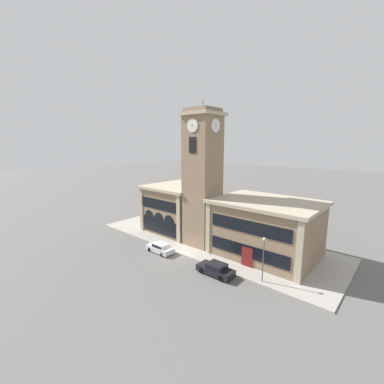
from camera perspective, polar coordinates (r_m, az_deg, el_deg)
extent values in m
plane|color=#605E5B|center=(37.03, -2.83, -13.64)|extent=(300.00, 300.00, 0.00)
cube|color=#A39E93|center=(42.14, 4.20, -10.46)|extent=(39.13, 14.59, 0.15)
cube|color=#897056|center=(37.97, 2.33, 2.05)|extent=(4.39, 4.39, 19.12)
cube|color=tan|center=(37.78, 2.44, 16.89)|extent=(5.09, 5.09, 0.45)
cube|color=#897056|center=(37.84, 2.45, 17.68)|extent=(4.04, 4.04, 0.60)
cylinder|color=#4C4C51|center=(37.96, 2.46, 19.03)|extent=(0.10, 0.10, 1.20)
cylinder|color=silver|center=(35.92, 0.10, 14.58)|extent=(1.85, 0.10, 1.85)
cylinder|color=black|center=(35.86, 0.02, 14.59)|extent=(0.15, 0.04, 0.15)
cylinder|color=silver|center=(36.27, 5.28, 14.50)|extent=(0.10, 1.85, 1.85)
cylinder|color=black|center=(36.23, 5.37, 14.50)|extent=(0.04, 0.15, 0.15)
cube|color=black|center=(35.84, 0.11, 10.39)|extent=(1.23, 0.10, 2.20)
cube|color=#897056|center=(45.89, -2.82, -3.77)|extent=(9.78, 9.76, 7.65)
cube|color=tan|center=(45.06, -2.86, 1.22)|extent=(10.48, 10.46, 0.45)
cube|color=tan|center=(46.01, -11.21, -3.93)|extent=(0.70, 0.16, 7.65)
cube|color=tan|center=(39.43, -3.05, -6.19)|extent=(0.70, 0.16, 7.65)
cube|color=black|center=(42.20, -7.48, -2.78)|extent=(8.02, 0.10, 1.68)
cube|color=black|center=(43.19, -7.37, -7.52)|extent=(7.82, 0.10, 2.45)
cylinder|color=black|center=(44.62, -9.51, -5.34)|extent=(2.15, 0.06, 2.15)
cylinder|color=black|center=(42.82, -7.42, -5.97)|extent=(2.15, 0.06, 2.15)
cylinder|color=black|center=(41.08, -5.14, -6.63)|extent=(2.15, 0.06, 2.15)
cube|color=#897056|center=(36.92, 16.04, -8.05)|extent=(13.07, 9.76, 7.30)
cube|color=tan|center=(35.90, 16.35, -2.18)|extent=(13.77, 10.46, 0.45)
cube|color=tan|center=(35.92, 3.54, -8.17)|extent=(0.70, 0.16, 7.30)
cube|color=tan|center=(30.51, 22.71, -12.50)|extent=(0.70, 0.16, 7.30)
cube|color=black|center=(32.23, 12.40, -7.62)|extent=(10.72, 0.10, 1.61)
cube|color=maroon|center=(33.64, 12.12, -14.02)|extent=(1.50, 0.12, 2.63)
cube|color=black|center=(33.34, 12.18, -12.78)|extent=(10.72, 0.10, 1.64)
cube|color=silver|center=(37.69, -7.09, -12.39)|extent=(4.20, 1.89, 0.72)
cube|color=silver|center=(37.34, -6.94, -11.62)|extent=(2.02, 1.69, 0.48)
cube|color=black|center=(37.34, -6.94, -11.62)|extent=(1.94, 1.72, 0.36)
cylinder|color=black|center=(38.20, -9.36, -12.49)|extent=(0.61, 0.22, 0.61)
cylinder|color=black|center=(39.17, -7.48, -11.84)|extent=(0.61, 0.22, 0.61)
cylinder|color=black|center=(36.39, -6.66, -13.63)|extent=(0.61, 0.22, 0.61)
cylinder|color=black|center=(37.41, -4.76, -12.89)|extent=(0.61, 0.22, 0.61)
cube|color=black|center=(31.73, 5.22, -16.91)|extent=(4.50, 1.91, 0.73)
cube|color=black|center=(31.35, 5.52, -15.98)|extent=(2.17, 1.71, 0.53)
cube|color=black|center=(31.35, 5.52, -15.98)|extent=(2.08, 1.74, 0.40)
cylinder|color=black|center=(31.97, 2.19, -17.06)|extent=(0.72, 0.22, 0.72)
cylinder|color=black|center=(33.15, 4.05, -16.02)|extent=(0.72, 0.22, 0.72)
cylinder|color=black|center=(30.53, 6.49, -18.55)|extent=(0.72, 0.22, 0.72)
cylinder|color=black|center=(31.75, 8.27, -17.37)|extent=(0.72, 0.22, 0.72)
cylinder|color=#4C4C51|center=(30.20, 15.52, -14.60)|extent=(0.12, 0.12, 4.76)
sphere|color=silver|center=(29.22, 15.77, -10.04)|extent=(0.36, 0.36, 0.36)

